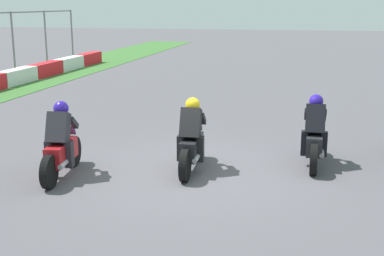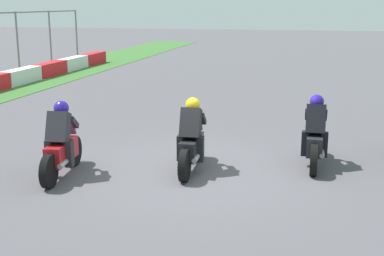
# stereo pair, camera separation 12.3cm
# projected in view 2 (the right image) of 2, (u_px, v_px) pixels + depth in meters

# --- Properties ---
(ground_plane) EXTENTS (120.00, 120.00, 0.00)m
(ground_plane) POSITION_uv_depth(u_px,v_px,m) (196.00, 171.00, 10.68)
(ground_plane) COLOR #514E54
(rider_lane_b) EXTENTS (2.04, 0.54, 1.51)m
(rider_lane_b) POSITION_uv_depth(u_px,v_px,m) (315.00, 137.00, 10.94)
(rider_lane_b) COLOR black
(rider_lane_b) RESTS_ON ground_plane
(rider_lane_c) EXTENTS (2.04, 0.55, 1.51)m
(rider_lane_c) POSITION_uv_depth(u_px,v_px,m) (192.00, 141.00, 10.60)
(rider_lane_c) COLOR black
(rider_lane_c) RESTS_ON ground_plane
(rider_lane_d) EXTENTS (2.04, 0.58, 1.51)m
(rider_lane_d) POSITION_uv_depth(u_px,v_px,m) (61.00, 146.00, 10.25)
(rider_lane_d) COLOR black
(rider_lane_d) RESTS_ON ground_plane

